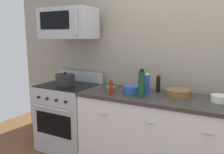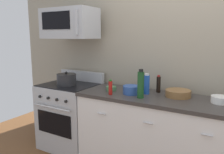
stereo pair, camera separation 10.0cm
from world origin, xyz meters
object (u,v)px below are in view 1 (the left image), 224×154
(microwave, at_px, (68,23))
(bottle_soy_sauce_dark, at_px, (158,84))
(bottle_hot_sauce_red, at_px, (111,88))
(bowl_wooden_salad, at_px, (178,92))
(stockpot, at_px, (65,80))
(bowl_white_ceramic, at_px, (220,98))
(bottle_soda_blue, at_px, (147,84))
(bottle_wine_green, at_px, (142,84))
(bowl_blue_mixing, at_px, (132,89))
(range_oven, at_px, (69,116))
(bowl_green_glaze, at_px, (111,88))

(microwave, distance_m, bottle_soy_sauce_dark, 1.43)
(bottle_hot_sauce_red, relative_size, bowl_wooden_salad, 0.62)
(stockpot, bearing_deg, bowl_white_ceramic, 4.07)
(stockpot, bearing_deg, bottle_soda_blue, 5.14)
(bottle_wine_green, relative_size, bowl_wooden_salad, 1.13)
(microwave, height_order, bottle_wine_green, microwave)
(bottle_soy_sauce_dark, height_order, bottle_soda_blue, bottle_soda_blue)
(bottle_hot_sauce_red, relative_size, bottle_soda_blue, 0.72)
(microwave, height_order, bowl_white_ceramic, microwave)
(bottle_wine_green, height_order, bottle_soda_blue, bottle_wine_green)
(bottle_hot_sauce_red, height_order, bowl_blue_mixing, bottle_hot_sauce_red)
(microwave, relative_size, bottle_soda_blue, 3.09)
(range_oven, height_order, bowl_wooden_salad, range_oven)
(bottle_hot_sauce_red, xyz_separation_m, bowl_white_ceramic, (1.13, 0.27, -0.05))
(bowl_green_glaze, xyz_separation_m, bowl_blue_mixing, (0.28, -0.02, 0.02))
(bottle_soy_sauce_dark, xyz_separation_m, bowl_blue_mixing, (-0.24, -0.24, -0.05))
(bowl_green_glaze, bearing_deg, bottle_hot_sauce_red, -62.09)
(bowl_blue_mixing, bearing_deg, bottle_hot_sauce_red, -142.95)
(bottle_wine_green, relative_size, bottle_soda_blue, 1.31)
(microwave, height_order, bottle_hot_sauce_red, microwave)
(microwave, height_order, bottle_soda_blue, microwave)
(range_oven, height_order, stockpot, stockpot)
(microwave, xyz_separation_m, bottle_hot_sauce_red, (0.78, -0.23, -0.75))
(microwave, distance_m, bowl_wooden_salad, 1.68)
(range_oven, distance_m, bottle_soda_blue, 1.27)
(range_oven, bearing_deg, bowl_green_glaze, -1.98)
(bottle_hot_sauce_red, relative_size, bottle_soy_sauce_dark, 0.83)
(bottle_soda_blue, bearing_deg, stockpot, -174.86)
(microwave, distance_m, bottle_soda_blue, 1.34)
(range_oven, height_order, bottle_soda_blue, bottle_soda_blue)
(bowl_white_ceramic, height_order, stockpot, stockpot)
(bottle_soy_sauce_dark, bearing_deg, microwave, -173.02)
(range_oven, relative_size, microwave, 1.44)
(range_oven, xyz_separation_m, bowl_white_ceramic, (1.91, 0.08, 0.49))
(bottle_soda_blue, xyz_separation_m, bowl_blue_mixing, (-0.15, -0.09, -0.06))
(bottle_soy_sauce_dark, bearing_deg, bowl_white_ceramic, -9.19)
(bowl_blue_mixing, bearing_deg, stockpot, -179.29)
(bowl_green_glaze, bearing_deg, stockpot, -177.59)
(bowl_white_ceramic, bearing_deg, bowl_blue_mixing, -172.44)
(bottle_hot_sauce_red, xyz_separation_m, bottle_soy_sauce_dark, (0.44, 0.38, 0.02))
(bowl_green_glaze, relative_size, bowl_wooden_salad, 0.44)
(bottle_hot_sauce_red, xyz_separation_m, bowl_wooden_salad, (0.70, 0.30, -0.04))
(bowl_blue_mixing, bearing_deg, range_oven, 177.59)
(bottle_soda_blue, bearing_deg, range_oven, -177.55)
(bottle_hot_sauce_red, height_order, bottle_soda_blue, bottle_soda_blue)
(bottle_hot_sauce_red, height_order, bowl_wooden_salad, bottle_hot_sauce_red)
(microwave, xyz_separation_m, bowl_white_ceramic, (1.91, 0.04, -0.79))
(range_oven, xyz_separation_m, bottle_wine_green, (1.14, -0.15, 0.60))
(bowl_blue_mixing, distance_m, bowl_wooden_salad, 0.53)
(range_oven, xyz_separation_m, bottle_soda_blue, (1.13, 0.05, 0.57))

